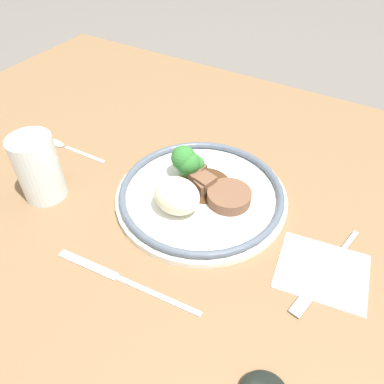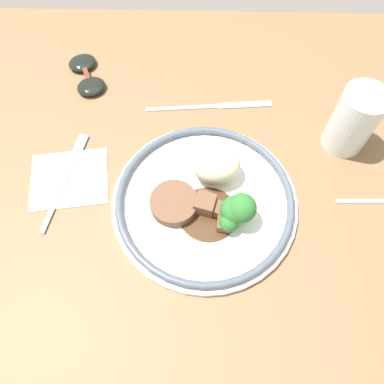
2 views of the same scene
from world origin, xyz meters
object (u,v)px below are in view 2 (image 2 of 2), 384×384
Objects in this scene: juice_glass at (352,123)px; knife at (214,106)px; plate at (207,197)px; fork at (69,170)px; sunglasses at (87,74)px.

juice_glass is 0.50× the size of knife.
fork is at bearing 167.35° from plate.
plate is at bearing -72.08° from sunglasses.
sunglasses is at bearing 131.35° from plate.
plate is 0.26m from juice_glass.
plate is 0.23m from fork.
sunglasses is at bearing 163.19° from juice_glass.
juice_glass is at bearing 27.54° from plate.
fork is at bearing -154.21° from knife.
juice_glass is 0.24m from knife.
juice_glass is 0.63× the size of fork.
juice_glass is (0.23, 0.12, 0.03)m from plate.
plate is at bearing -98.55° from knife.
fork is 0.28m from knife.
plate is 2.51× the size of juice_glass.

